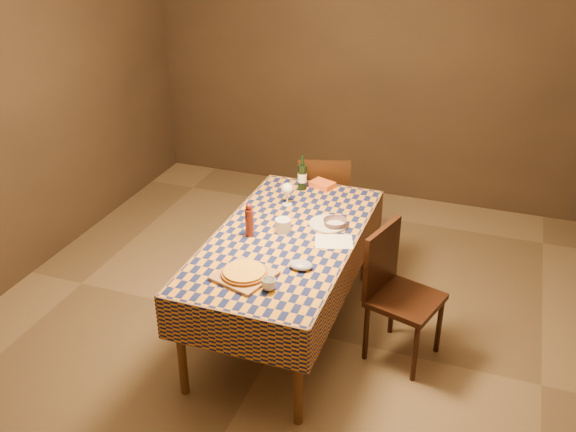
% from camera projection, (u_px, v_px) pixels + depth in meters
% --- Properties ---
extents(room, '(5.00, 5.10, 2.70)m').
position_uv_depth(room, '(285.00, 156.00, 4.04)').
color(room, brown).
rests_on(room, ground).
extents(dining_table, '(0.94, 1.84, 0.77)m').
position_uv_depth(dining_table, '(286.00, 246.00, 4.34)').
color(dining_table, brown).
rests_on(dining_table, ground).
extents(cutting_board, '(0.39, 0.39, 0.02)m').
position_uv_depth(cutting_board, '(244.00, 276.00, 3.86)').
color(cutting_board, '#9A6E48').
rests_on(cutting_board, dining_table).
extents(pizza, '(0.36, 0.36, 0.03)m').
position_uv_depth(pizza, '(244.00, 272.00, 3.85)').
color(pizza, '#904D18').
rests_on(pizza, cutting_board).
extents(pepper_mill, '(0.07, 0.07, 0.24)m').
position_uv_depth(pepper_mill, '(249.00, 221.00, 4.27)').
color(pepper_mill, '#501812').
rests_on(pepper_mill, dining_table).
extents(bowl, '(0.17, 0.17, 0.05)m').
position_uv_depth(bowl, '(335.00, 223.00, 4.42)').
color(bowl, '#614752').
rests_on(bowl, dining_table).
extents(wine_glass, '(0.09, 0.09, 0.17)m').
position_uv_depth(wine_glass, '(287.00, 189.00, 4.68)').
color(wine_glass, white).
rests_on(wine_glass, dining_table).
extents(wine_bottle, '(0.08, 0.08, 0.28)m').
position_uv_depth(wine_bottle, '(302.00, 177.00, 4.93)').
color(wine_bottle, black).
rests_on(wine_bottle, dining_table).
extents(deli_tub, '(0.13, 0.13, 0.09)m').
position_uv_depth(deli_tub, '(283.00, 225.00, 4.35)').
color(deli_tub, silver).
rests_on(deli_tub, dining_table).
extents(takeout_container, '(0.21, 0.18, 0.04)m').
position_uv_depth(takeout_container, '(323.00, 184.00, 5.00)').
color(takeout_container, '#CF551B').
rests_on(takeout_container, dining_table).
extents(white_plate, '(0.32, 0.32, 0.02)m').
position_uv_depth(white_plate, '(328.00, 224.00, 4.45)').
color(white_plate, silver).
rests_on(white_plate, dining_table).
extents(tumbler, '(0.12, 0.12, 0.07)m').
position_uv_depth(tumbler, '(269.00, 284.00, 3.73)').
color(tumbler, silver).
rests_on(tumbler, dining_table).
extents(flour_patch, '(0.29, 0.26, 0.00)m').
position_uv_depth(flour_patch, '(334.00, 242.00, 4.24)').
color(flour_patch, white).
rests_on(flour_patch, dining_table).
extents(flour_bag, '(0.17, 0.13, 0.04)m').
position_uv_depth(flour_bag, '(301.00, 265.00, 3.94)').
color(flour_bag, '#95A2BF').
rests_on(flour_bag, dining_table).
extents(chair_far, '(0.53, 0.53, 0.93)m').
position_uv_depth(chair_far, '(323.00, 201.00, 5.35)').
color(chair_far, black).
rests_on(chair_far, ground).
extents(chair_right, '(0.53, 0.53, 0.93)m').
position_uv_depth(chair_right, '(395.00, 287.00, 4.21)').
color(chair_right, black).
rests_on(chair_right, ground).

